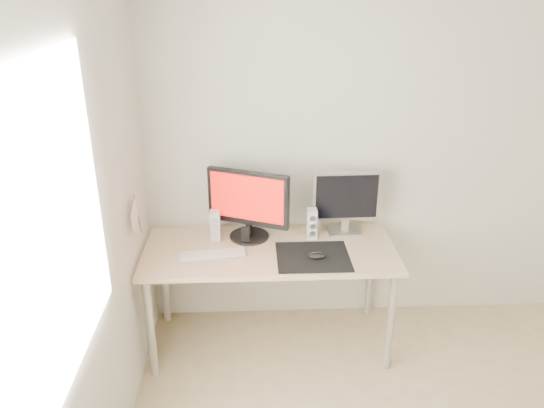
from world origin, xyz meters
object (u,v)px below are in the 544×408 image
second_monitor (346,199)px  keyboard (213,255)px  mouse (317,256)px  phone_dock (245,239)px  speaker_left (215,225)px  speaker_right (312,224)px  desk (270,259)px  main_monitor (248,203)px

second_monitor → keyboard: size_ratio=1.05×
mouse → phone_dock: phone_dock is taller
mouse → phone_dock: (-0.44, 0.23, 0.01)m
keyboard → phone_dock: (0.20, 0.15, 0.03)m
second_monitor → speaker_left: second_monitor is taller
speaker_right → keyboard: size_ratio=0.47×
speaker_right → second_monitor: bearing=16.8°
speaker_right → desk: bearing=-153.6°
second_monitor → phone_dock: (-0.67, -0.14, -0.21)m
desk → main_monitor: bearing=131.1°
mouse → keyboard: (-0.64, 0.07, -0.02)m
mouse → desk: 0.34m
keyboard → phone_dock: bearing=37.4°
mouse → keyboard: 0.64m
mouse → desk: size_ratio=0.07×
phone_dock → speaker_left: bearing=160.2°
desk → speaker_right: (0.28, 0.14, 0.18)m
main_monitor → speaker_right: size_ratio=2.60×
speaker_right → main_monitor: bearing=178.5°
keyboard → desk: bearing=13.1°
mouse → keyboard: size_ratio=0.26×
second_monitor → keyboard: 0.95m
main_monitor → speaker_right: main_monitor is taller
second_monitor → speaker_right: size_ratio=2.24×
speaker_left → second_monitor: bearing=4.5°
desk → speaker_left: speaker_left is taller
mouse → second_monitor: bearing=57.8°
desk → main_monitor: 0.39m
second_monitor → mouse: bearing=-122.2°
second_monitor → speaker_left: (-0.86, -0.07, -0.14)m
main_monitor → phone_dock: 0.23m
second_monitor → phone_dock: second_monitor is taller
mouse → desk: (-0.28, 0.15, -0.10)m
speaker_right → keyboard: bearing=-160.7°
speaker_left → phone_dock: speaker_left is taller
mouse → desk: bearing=151.4°
phone_dock → second_monitor: bearing=11.7°
desk → second_monitor: (0.51, 0.21, 0.32)m
speaker_right → speaker_left: bearing=179.9°
main_monitor → speaker_left: main_monitor is taller
main_monitor → second_monitor: main_monitor is taller
desk → phone_dock: phone_dock is taller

